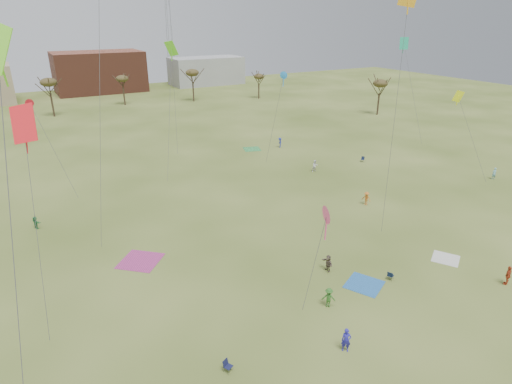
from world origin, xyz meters
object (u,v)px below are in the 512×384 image
flyer_near_right (346,340)px  camp_chair_right (363,160)px  camp_chair_left (228,368)px  camp_chair_center (390,277)px  flyer_near_center (329,298)px  radio_tower (168,25)px  spectator_fore_a (508,275)px

flyer_near_right → camp_chair_right: size_ratio=2.12×
camp_chair_left → camp_chair_center: size_ratio=1.00×
camp_chair_left → camp_chair_center: (17.49, 2.55, 0.00)m
camp_chair_center → camp_chair_left: bearing=72.8°
flyer_near_right → camp_chair_left: size_ratio=2.12×
flyer_near_center → radio_tower: (30.38, 125.73, 18.35)m
spectator_fore_a → flyer_near_center: bearing=-37.3°
flyer_near_center → flyer_near_right: size_ratio=0.93×
camp_chair_center → camp_chair_right: (21.09, 26.79, 0.00)m
spectator_fore_a → camp_chair_center: 10.13m
radio_tower → camp_chair_center: bearing=-100.4°
camp_chair_right → flyer_near_center: bearing=-83.4°
camp_chair_right → flyer_near_right: bearing=-80.9°
flyer_near_center → camp_chair_right: bearing=-94.2°
flyer_near_center → camp_chair_left: size_ratio=1.97×
spectator_fore_a → radio_tower: size_ratio=0.04×
flyer_near_center → radio_tower: size_ratio=0.04×
flyer_near_right → spectator_fore_a: 17.82m
camp_chair_left → radio_tower: bearing=45.3°
flyer_near_center → camp_chair_right: 39.26m
camp_chair_center → spectator_fore_a: bearing=-148.9°
camp_chair_left → flyer_near_center: bearing=-14.8°
flyer_near_center → spectator_fore_a: size_ratio=0.94×
flyer_near_center → flyer_near_right: flyer_near_right is taller
flyer_near_center → camp_chair_center: size_ratio=1.97×
camp_chair_left → camp_chair_right: bearing=10.1°
flyer_near_center → flyer_near_right: (-2.07, -4.59, 0.06)m
camp_chair_left → flyer_near_right: bearing=-43.3°
camp_chair_right → radio_tower: (1.99, 98.63, 18.95)m
flyer_near_right → radio_tower: radio_tower is taller
flyer_near_right → camp_chair_center: 10.60m
flyer_near_right → camp_chair_left: 8.48m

